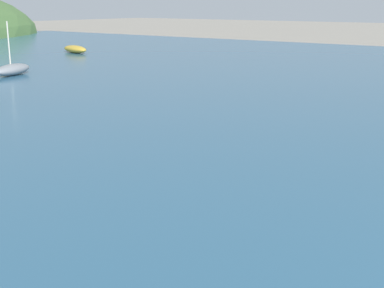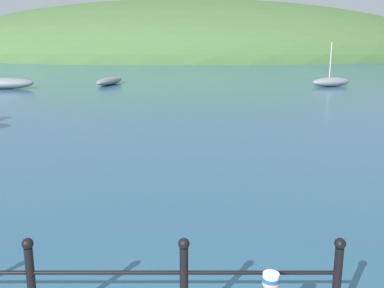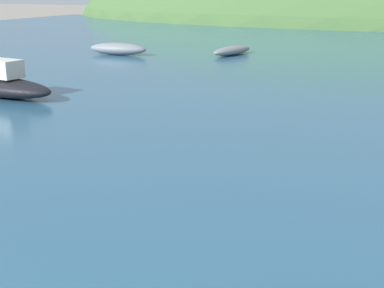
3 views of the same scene
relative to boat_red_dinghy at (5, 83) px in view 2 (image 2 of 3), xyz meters
The scene contains 6 objects.
water 13.31m from the boat_red_dinghy, 34.84° to the left, with size 80.00×60.00×0.10m, color #2D5B7A.
far_hillside 45.64m from the boat_red_dinghy, 76.15° to the left, with size 80.39×44.22×17.22m.
iron_railing 25.14m from the boat_red_dinghy, 65.61° to the right, with size 4.92×0.12×1.21m.
boat_red_dinghy is the anchor object (origin of this frame).
boat_far_left 20.08m from the boat_red_dinghy, ahead, with size 2.86×1.83×2.74m.
boat_twin_mast 6.33m from the boat_red_dinghy, 22.33° to the left, with size 1.73×3.45×0.49m.
Camera 2 is at (0.34, -2.72, 3.22)m, focal length 42.00 mm.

